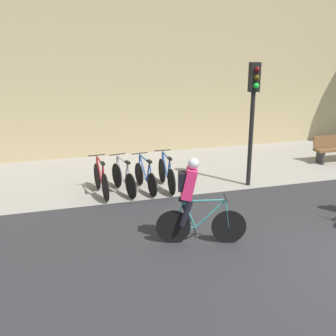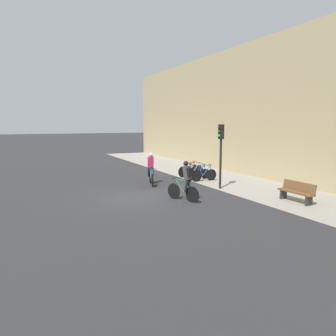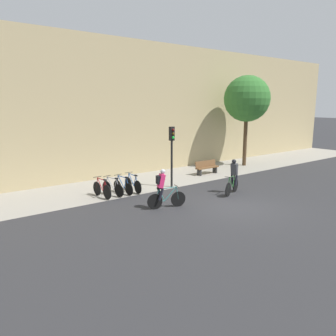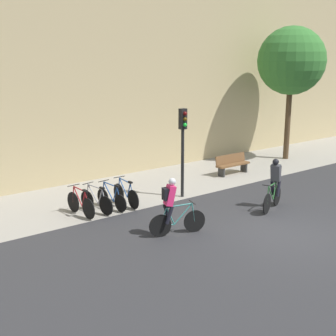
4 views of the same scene
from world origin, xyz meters
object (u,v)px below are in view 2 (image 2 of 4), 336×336
Objects in this scene: parked_bike_0 at (189,170)px; parked_bike_3 at (204,174)px; cyclist_pink at (151,168)px; parked_bike_1 at (194,172)px; bench at (297,191)px; traffic_light_pole at (221,144)px; parked_bike_2 at (199,173)px; cyclist_grey at (186,180)px.

parked_bike_0 is 0.98× the size of parked_bike_3.
parked_bike_1 is (-0.78, 3.25, -0.55)m from cyclist_pink.
parked_bike_1 is at bearing -173.16° from bench.
parked_bike_1 is 0.96× the size of parked_bike_3.
parked_bike_1 is 0.49× the size of traffic_light_pole.
parked_bike_2 is 0.92× the size of bench.
bench is (8.01, 0.89, 0.06)m from parked_bike_0.
parked_bike_2 is at bearing 143.39° from cyclist_grey.
cyclist_pink is at bearing -97.20° from parked_bike_3.
parked_bike_1 is at bearing -180.00° from parked_bike_3.
cyclist_pink is 1.07× the size of parked_bike_0.
parked_bike_1 is at bearing 173.03° from traffic_light_pole.
parked_bike_3 is at bearing -0.03° from parked_bike_0.
traffic_light_pole is at bearing -8.38° from parked_bike_2.
cyclist_grey is 1.01× the size of bench.
parked_bike_1 is 0.92× the size of bench.
parked_bike_0 is 4.52m from traffic_light_pole.
parked_bike_3 is (0.60, 0.00, 0.02)m from parked_bike_2.
parked_bike_3 is 6.28m from bench.
cyclist_pink reaches higher than bench.
traffic_light_pole reaches higher than parked_bike_2.
parked_bike_2 is at bearing 93.26° from cyclist_pink.
parked_bike_2 is at bearing 171.62° from traffic_light_pole.
traffic_light_pole reaches higher than cyclist_pink.
cyclist_pink is 3.32m from parked_bike_3.
parked_bike_2 is 3.50m from traffic_light_pole.
parked_bike_2 is 0.60m from parked_bike_3.
cyclist_pink is at bearing -86.74° from parked_bike_2.
cyclist_grey is 5.29m from parked_bike_3.
bench is at bearing 8.14° from parked_bike_3.
cyclist_pink is 1.01× the size of bench.
cyclist_grey is at bearing -33.33° from parked_bike_1.
parked_bike_2 is at bearing -0.08° from parked_bike_1.
cyclist_grey reaches higher than cyclist_pink.
parked_bike_0 is 1.03× the size of parked_bike_2.
cyclist_grey is 1.10× the size of parked_bike_2.
parked_bike_0 is 0.50× the size of traffic_light_pole.
cyclist_pink is 3.39m from parked_bike_1.
parked_bike_0 is at bearing 179.97° from parked_bike_3.
bench is at bearing 6.84° from parked_bike_1.
parked_bike_3 is at bearing 0.09° from parked_bike_2.
bench is (3.94, 1.31, -1.87)m from traffic_light_pole.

